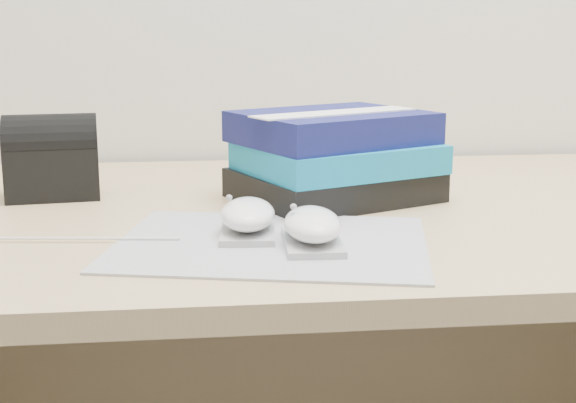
{
  "coord_description": "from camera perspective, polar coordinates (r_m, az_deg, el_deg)",
  "views": [
    {
      "loc": [
        -0.22,
        0.49,
        0.98
      ],
      "look_at": [
        -0.11,
        1.43,
        0.77
      ],
      "focal_mm": 50.0,
      "sensor_mm": 36.0,
      "label": 1
    }
  ],
  "objects": [
    {
      "name": "desk",
      "position": [
        1.27,
        3.84,
        -9.94
      ],
      "size": [
        1.6,
        0.8,
        0.73
      ],
      "color": "tan",
      "rests_on": "ground"
    },
    {
      "name": "mousepad",
      "position": [
        0.94,
        -1.19,
        -2.97
      ],
      "size": [
        0.41,
        0.35,
        0.0
      ],
      "primitive_type": "cube",
      "rotation": [
        0.0,
        0.0,
        -0.22
      ],
      "color": "gray",
      "rests_on": "desk"
    },
    {
      "name": "book_stack",
      "position": [
        1.17,
        3.34,
        3.21
      ],
      "size": [
        0.32,
        0.3,
        0.13
      ],
      "color": "black",
      "rests_on": "desk"
    },
    {
      "name": "mouse_front",
      "position": [
        0.92,
        1.75,
        -1.84
      ],
      "size": [
        0.07,
        0.12,
        0.05
      ],
      "color": "#A8A8AB",
      "rests_on": "mousepad"
    },
    {
      "name": "mouse_rear",
      "position": [
        0.96,
        -2.88,
        -1.12
      ],
      "size": [
        0.07,
        0.12,
        0.05
      ],
      "color": "#A3A3A6",
      "rests_on": "mousepad"
    },
    {
      "name": "usb_cable",
      "position": [
        0.98,
        -14.87,
        -2.56
      ],
      "size": [
        0.24,
        0.03,
        0.0
      ],
      "primitive_type": "cylinder",
      "rotation": [
        0.0,
        1.57,
        -0.12
      ],
      "color": "silver",
      "rests_on": "mousepad"
    },
    {
      "name": "pouch",
      "position": [
        1.23,
        -16.43,
        3.04
      ],
      "size": [
        0.14,
        0.11,
        0.12
      ],
      "color": "black",
      "rests_on": "desk"
    }
  ]
}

